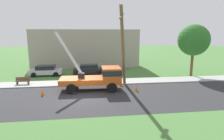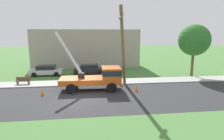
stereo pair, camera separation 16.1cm
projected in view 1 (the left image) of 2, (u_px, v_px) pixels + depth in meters
ground_plane at (85, 72)px, 29.02m from camera, size 120.00×120.00×0.00m
road_asphalt at (83, 98)px, 17.34m from camera, size 80.00×8.32×0.01m
sidewalk_strip at (84, 83)px, 22.61m from camera, size 80.00×2.54×0.10m
utility_truck at (99, 76)px, 19.76m from camera, size 6.76×3.21×5.98m
leaning_utility_pole at (123, 47)px, 19.87m from camera, size 1.45×3.63×8.56m
traffic_cone_ahead at (136, 89)px, 19.37m from camera, size 0.36×0.36×0.56m
traffic_cone_behind at (42, 93)px, 18.06m from camera, size 0.36×0.36×0.56m
traffic_cone_curbside at (121, 84)px, 21.30m from camera, size 0.36×0.36×0.56m
parked_sedan_silver at (46, 70)px, 26.48m from camera, size 4.40×2.02×1.42m
parked_sedan_black at (89, 69)px, 27.22m from camera, size 4.44×2.09×1.42m
park_bench at (23, 81)px, 21.72m from camera, size 1.60×0.45×0.90m
roadside_tree_near at (194, 40)px, 25.56m from camera, size 4.17×4.17×6.98m
lowrise_building_backdrop at (86, 48)px, 34.05m from camera, size 18.00×6.00×6.40m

